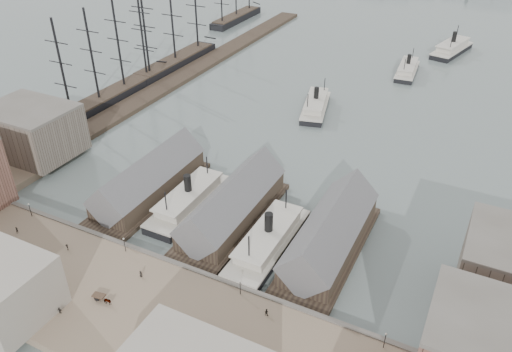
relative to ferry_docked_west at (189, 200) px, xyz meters
The scene contains 30 objects.
ground 21.14m from the ferry_docked_west, 51.73° to the right, with size 900.00×900.00×0.00m, color #576563.
quay 38.75m from the ferry_docked_west, 70.39° to the right, with size 180.00×30.00×2.00m, color #7B6753.
seawall 25.31m from the ferry_docked_west, 59.05° to the right, with size 180.00×1.20×2.30m, color #59544C.
west_wharf 100.02m from the ferry_docked_west, 123.37° to the left, with size 10.00×220.00×1.60m, color #2D231C.
ferry_shed_west 13.18m from the ferry_docked_west, behind, with size 14.00×42.00×12.60m.
ferry_shed_center 13.18m from the ferry_docked_west, ahead, with size 14.00×42.00×12.60m.
ferry_shed_east 39.06m from the ferry_docked_west, ahead, with size 14.00×42.00×12.60m.
warehouse_west_back 57.39m from the ferry_docked_west, behind, with size 26.00×20.00×14.00m, color #60564C.
lamp_post_far_w 39.75m from the ferry_docked_west, 143.73° to the right, with size 0.44×0.44×3.92m.
lamp_post_near_w 23.67m from the ferry_docked_west, 94.87° to the right, with size 0.44×0.44×3.92m.
lamp_post_near_e 36.61m from the ferry_docked_west, 39.98° to the right, with size 0.44×0.44×3.92m.
lamp_post_far_e 62.61m from the ferry_docked_west, 22.04° to the right, with size 0.44×0.44×3.92m.
ferry_docked_west is the anchor object (origin of this frame).
ferry_docked_east 26.64m from the ferry_docked_west, 12.58° to the right, with size 9.21×30.69×10.96m.
ferry_open_near 73.02m from the ferry_docked_west, 83.84° to the left, with size 14.38×28.50×9.77m.
ferry_open_mid 129.78m from the ferry_docked_west, 76.79° to the left, with size 9.80×26.29×9.20m.
ferry_open_far 169.49m from the ferry_docked_west, 75.42° to the left, with size 16.37×32.35×11.08m.
sailing_ship_near 80.09m from the ferry_docked_west, 144.63° to the left, with size 8.91×61.39×36.63m.
sailing_ship_mid 110.06m from the ferry_docked_west, 126.35° to the left, with size 9.32×53.86×38.33m.
sailing_ship_far 185.88m from the ferry_docked_west, 114.81° to the left, with size 8.39×46.61×34.49m.
horse_cart_left 38.87m from the ferry_docked_west, 115.40° to the right, with size 4.75×2.35×1.46m.
horse_cart_center 38.27m from the ferry_docked_west, 83.00° to the right, with size 5.02×1.93×1.67m.
horse_cart_right 45.85m from the ferry_docked_west, 59.07° to the right, with size 4.85×2.76×1.65m.
pedestrian_0 42.17m from the ferry_docked_west, 134.88° to the right, with size 0.62×0.46×1.71m, color black.
pedestrian_1 43.90m from the ferry_docked_west, 118.37° to the right, with size 0.87×0.68×1.78m, color black.
pedestrian_2 32.48m from the ferry_docked_west, 116.10° to the right, with size 1.05×0.60×1.62m, color black.
pedestrian_3 44.20m from the ferry_docked_west, 91.90° to the right, with size 0.94×0.39×1.60m, color black.
pedestrian_4 29.27m from the ferry_docked_west, 77.47° to the right, with size 0.77×0.50×1.58m, color black.
pedestrian_5 45.35m from the ferry_docked_west, 55.22° to the right, with size 0.65×0.47×1.78m, color black.
pedestrian_6 43.91m from the ferry_docked_west, 36.54° to the right, with size 0.80×0.63×1.66m, color black.
Camera 1 is at (51.46, -72.11, 77.83)m, focal length 35.00 mm.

